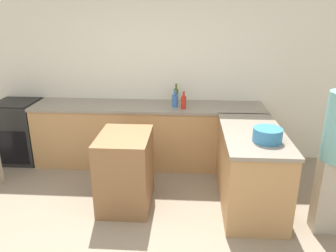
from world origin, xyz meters
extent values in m
cube|color=silver|center=(0.00, 2.51, 1.35)|extent=(8.00, 0.06, 2.70)
cube|color=tan|center=(0.00, 2.15, 0.44)|extent=(3.32, 0.66, 0.87)
cube|color=gray|center=(0.00, 2.15, 0.89)|extent=(3.35, 0.69, 0.04)
cube|color=tan|center=(1.33, 1.13, 0.44)|extent=(0.66, 1.38, 0.87)
cube|color=gray|center=(1.33, 1.13, 0.89)|extent=(0.69, 1.41, 0.04)
cube|color=black|center=(-1.99, 2.16, 0.46)|extent=(0.63, 0.65, 0.91)
cube|color=black|center=(-1.99, 1.83, 0.32)|extent=(0.53, 0.01, 0.51)
cube|color=black|center=(-1.99, 2.16, 0.92)|extent=(0.58, 0.60, 0.01)
cube|color=brown|center=(-0.14, 1.01, 0.44)|extent=(0.58, 0.77, 0.88)
cylinder|color=teal|center=(1.41, 0.84, 0.99)|extent=(0.30, 0.30, 0.15)
cylinder|color=red|center=(0.52, 2.00, 1.00)|extent=(0.07, 0.07, 0.18)
cylinder|color=red|center=(0.52, 2.00, 1.13)|extent=(0.03, 0.03, 0.07)
cylinder|color=#386BB7|center=(0.39, 2.09, 1.00)|extent=(0.09, 0.09, 0.17)
cylinder|color=#386BB7|center=(0.39, 2.09, 1.12)|extent=(0.04, 0.04, 0.07)
cylinder|color=#475B1E|center=(0.40, 2.33, 1.01)|extent=(0.06, 0.06, 0.20)
cylinder|color=#475B1E|center=(0.40, 2.33, 1.15)|extent=(0.03, 0.03, 0.08)
cube|color=#ADA38E|center=(2.07, 0.65, 0.41)|extent=(0.32, 0.19, 0.82)
camera|label=1|loc=(0.59, -2.39, 2.21)|focal=35.00mm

